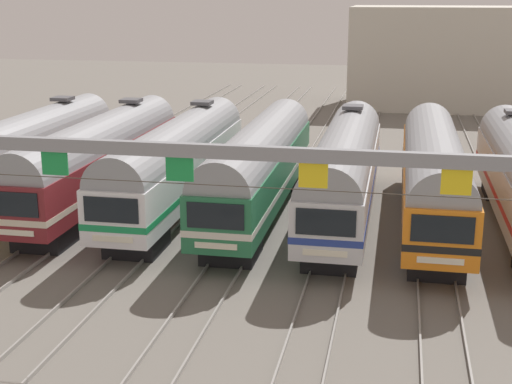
% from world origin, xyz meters
% --- Properties ---
extents(ground_plane, '(160.00, 160.00, 0.00)m').
position_xyz_m(ground_plane, '(0.00, 0.00, 0.00)').
color(ground_plane, slate).
extents(track_bed, '(27.14, 70.00, 0.15)m').
position_xyz_m(track_bed, '(0.00, 17.00, 0.07)').
color(track_bed, gray).
rests_on(track_bed, ground).
extents(commuter_train_yellow, '(2.88, 18.06, 5.05)m').
position_xyz_m(commuter_train_yellow, '(-12.82, -0.00, 2.69)').
color(commuter_train_yellow, gold).
rests_on(commuter_train_yellow, ground).
extents(commuter_train_maroon, '(2.88, 18.06, 5.05)m').
position_xyz_m(commuter_train_maroon, '(-8.55, -0.00, 2.69)').
color(commuter_train_maroon, maroon).
rests_on(commuter_train_maroon, ground).
extents(commuter_train_white, '(2.88, 18.06, 5.05)m').
position_xyz_m(commuter_train_white, '(-4.27, -0.00, 2.69)').
color(commuter_train_white, white).
rests_on(commuter_train_white, ground).
extents(commuter_train_green, '(2.88, 18.06, 4.77)m').
position_xyz_m(commuter_train_green, '(0.00, -0.01, 2.69)').
color(commuter_train_green, '#236B42').
rests_on(commuter_train_green, ground).
extents(commuter_train_silver, '(2.88, 18.06, 5.05)m').
position_xyz_m(commuter_train_silver, '(4.27, -0.00, 2.69)').
color(commuter_train_silver, silver).
rests_on(commuter_train_silver, ground).
extents(commuter_train_orange, '(2.88, 18.06, 4.77)m').
position_xyz_m(commuter_train_orange, '(8.55, -0.01, 2.69)').
color(commuter_train_orange, orange).
rests_on(commuter_train_orange, ground).
extents(catenary_gantry, '(30.88, 0.44, 6.97)m').
position_xyz_m(catenary_gantry, '(0.00, -13.50, 5.45)').
color(catenary_gantry, gray).
rests_on(catenary_gantry, ground).
extents(maintenance_building, '(26.93, 10.00, 9.66)m').
position_xyz_m(maintenance_building, '(15.28, 39.40, 4.83)').
color(maintenance_building, beige).
rests_on(maintenance_building, ground).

